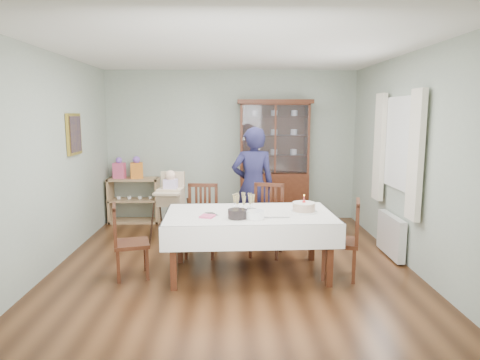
{
  "coord_description": "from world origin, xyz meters",
  "views": [
    {
      "loc": [
        -0.02,
        -5.28,
        1.94
      ],
      "look_at": [
        0.1,
        0.2,
        1.08
      ],
      "focal_mm": 32.0,
      "sensor_mm": 36.0,
      "label": 1
    }
  ],
  "objects_px": {
    "high_chair": "(171,214)",
    "gift_bag_orange": "(137,168)",
    "sideboard": "(134,200)",
    "chair_end_left": "(130,256)",
    "chair_far_left": "(201,234)",
    "birthday_cake": "(304,207)",
    "china_cabinet": "(274,160)",
    "dining_table": "(249,243)",
    "chair_far_right": "(266,234)",
    "chair_end_right": "(341,254)",
    "champagne_tray": "(244,206)",
    "woman": "(253,186)",
    "gift_bag_pink": "(119,169)"
  },
  "relations": [
    {
      "from": "high_chair",
      "to": "gift_bag_orange",
      "type": "bearing_deg",
      "value": 129.57
    },
    {
      "from": "sideboard",
      "to": "chair_end_left",
      "type": "bearing_deg",
      "value": -78.6
    },
    {
      "from": "chair_far_left",
      "to": "birthday_cake",
      "type": "distance_m",
      "value": 1.55
    },
    {
      "from": "high_chair",
      "to": "china_cabinet",
      "type": "bearing_deg",
      "value": 43.84
    },
    {
      "from": "dining_table",
      "to": "sideboard",
      "type": "relative_size",
      "value": 2.27
    },
    {
      "from": "high_chair",
      "to": "sideboard",
      "type": "bearing_deg",
      "value": 131.37
    },
    {
      "from": "chair_far_right",
      "to": "chair_end_right",
      "type": "relative_size",
      "value": 1.04
    },
    {
      "from": "chair_end_left",
      "to": "champagne_tray",
      "type": "xyz_separation_m",
      "value": [
        1.35,
        0.13,
        0.56
      ]
    },
    {
      "from": "chair_far_right",
      "to": "champagne_tray",
      "type": "relative_size",
      "value": 2.69
    },
    {
      "from": "chair_far_right",
      "to": "woman",
      "type": "xyz_separation_m",
      "value": [
        -0.16,
        0.52,
        0.58
      ]
    },
    {
      "from": "birthday_cake",
      "to": "gift_bag_pink",
      "type": "distance_m",
      "value": 3.81
    },
    {
      "from": "chair_far_right",
      "to": "champagne_tray",
      "type": "height_order",
      "value": "champagne_tray"
    },
    {
      "from": "woman",
      "to": "dining_table",
      "type": "bearing_deg",
      "value": 79.84
    },
    {
      "from": "dining_table",
      "to": "chair_end_right",
      "type": "relative_size",
      "value": 2.18
    },
    {
      "from": "woman",
      "to": "china_cabinet",
      "type": "bearing_deg",
      "value": -113.58
    },
    {
      "from": "woman",
      "to": "sideboard",
      "type": "bearing_deg",
      "value": -38.07
    },
    {
      "from": "china_cabinet",
      "to": "woman",
      "type": "distance_m",
      "value": 1.41
    },
    {
      "from": "champagne_tray",
      "to": "gift_bag_orange",
      "type": "height_order",
      "value": "gift_bag_orange"
    },
    {
      "from": "dining_table",
      "to": "chair_far_left",
      "type": "relative_size",
      "value": 2.11
    },
    {
      "from": "chair_end_left",
      "to": "woman",
      "type": "height_order",
      "value": "woman"
    },
    {
      "from": "gift_bag_orange",
      "to": "high_chair",
      "type": "bearing_deg",
      "value": -58.0
    },
    {
      "from": "birthday_cake",
      "to": "sideboard",
      "type": "bearing_deg",
      "value": 135.74
    },
    {
      "from": "sideboard",
      "to": "gift_bag_pink",
      "type": "relative_size",
      "value": 2.39
    },
    {
      "from": "gift_bag_pink",
      "to": "chair_far_left",
      "type": "bearing_deg",
      "value": -49.46
    },
    {
      "from": "chair_far_left",
      "to": "sideboard",
      "type": "bearing_deg",
      "value": 130.68
    },
    {
      "from": "china_cabinet",
      "to": "woman",
      "type": "relative_size",
      "value": 1.24
    },
    {
      "from": "high_chair",
      "to": "gift_bag_pink",
      "type": "xyz_separation_m",
      "value": [
        -1.07,
        1.22,
        0.54
      ]
    },
    {
      "from": "chair_end_left",
      "to": "gift_bag_orange",
      "type": "height_order",
      "value": "gift_bag_orange"
    },
    {
      "from": "chair_far_left",
      "to": "gift_bag_pink",
      "type": "bearing_deg",
      "value": 135.6
    },
    {
      "from": "china_cabinet",
      "to": "chair_far_left",
      "type": "distance_m",
      "value": 2.33
    },
    {
      "from": "china_cabinet",
      "to": "birthday_cake",
      "type": "height_order",
      "value": "china_cabinet"
    },
    {
      "from": "chair_end_right",
      "to": "gift_bag_pink",
      "type": "bearing_deg",
      "value": -113.01
    },
    {
      "from": "dining_table",
      "to": "champagne_tray",
      "type": "height_order",
      "value": "champagne_tray"
    },
    {
      "from": "woman",
      "to": "high_chair",
      "type": "height_order",
      "value": "woman"
    },
    {
      "from": "dining_table",
      "to": "sideboard",
      "type": "xyz_separation_m",
      "value": [
        -1.95,
        2.57,
        0.02
      ]
    },
    {
      "from": "high_chair",
      "to": "gift_bag_pink",
      "type": "height_order",
      "value": "gift_bag_pink"
    },
    {
      "from": "dining_table",
      "to": "gift_bag_orange",
      "type": "xyz_separation_m",
      "value": [
        -1.88,
        2.55,
        0.59
      ]
    },
    {
      "from": "chair_end_right",
      "to": "woman",
      "type": "relative_size",
      "value": 0.54
    },
    {
      "from": "chair_end_left",
      "to": "high_chair",
      "type": "distance_m",
      "value": 1.44
    },
    {
      "from": "chair_end_left",
      "to": "champagne_tray",
      "type": "bearing_deg",
      "value": -99.76
    },
    {
      "from": "chair_far_left",
      "to": "chair_far_right",
      "type": "distance_m",
      "value": 0.89
    },
    {
      "from": "chair_end_right",
      "to": "birthday_cake",
      "type": "distance_m",
      "value": 0.71
    },
    {
      "from": "chair_end_right",
      "to": "champagne_tray",
      "type": "xyz_separation_m",
      "value": [
        -1.15,
        0.19,
        0.55
      ]
    },
    {
      "from": "chair_far_left",
      "to": "champagne_tray",
      "type": "relative_size",
      "value": 2.68
    },
    {
      "from": "chair_end_right",
      "to": "gift_bag_pink",
      "type": "height_order",
      "value": "gift_bag_pink"
    },
    {
      "from": "sideboard",
      "to": "chair_end_right",
      "type": "height_order",
      "value": "chair_end_right"
    },
    {
      "from": "sideboard",
      "to": "chair_far_left",
      "type": "relative_size",
      "value": 0.93
    },
    {
      "from": "chair_end_left",
      "to": "birthday_cake",
      "type": "distance_m",
      "value": 2.15
    },
    {
      "from": "high_chair",
      "to": "gift_bag_pink",
      "type": "distance_m",
      "value": 1.71
    },
    {
      "from": "chair_far_left",
      "to": "woman",
      "type": "distance_m",
      "value": 1.07
    }
  ]
}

